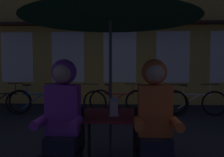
# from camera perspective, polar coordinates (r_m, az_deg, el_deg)

# --- Properties ---
(cafe_table) EXTENTS (0.72, 0.72, 0.74)m
(cafe_table) POSITION_cam_1_polar(r_m,az_deg,el_deg) (2.93, -0.36, -10.50)
(cafe_table) COLOR maroon
(cafe_table) RESTS_ON ground_plane
(patio_umbrella) EXTENTS (2.10, 2.10, 2.31)m
(patio_umbrella) POSITION_cam_1_polar(r_m,az_deg,el_deg) (2.94, -0.37, 17.49)
(patio_umbrella) COLOR #4C4C51
(patio_umbrella) RESTS_ON ground_plane
(lantern) EXTENTS (0.11, 0.11, 0.23)m
(lantern) POSITION_cam_1_polar(r_m,az_deg,el_deg) (2.79, 0.50, -6.55)
(lantern) COLOR white
(lantern) RESTS_ON cafe_table
(chair_left) EXTENTS (0.40, 0.40, 0.87)m
(chair_left) POSITION_cam_1_polar(r_m,az_deg,el_deg) (2.69, -11.43, -15.14)
(chair_left) COLOR black
(chair_left) RESTS_ON ground_plane
(chair_right) EXTENTS (0.40, 0.40, 0.87)m
(chair_right) POSITION_cam_1_polar(r_m,az_deg,el_deg) (2.64, 10.06, -15.53)
(chair_right) COLOR black
(chair_right) RESTS_ON ground_plane
(person_left_hooded) EXTENTS (0.45, 0.56, 1.40)m
(person_left_hooded) POSITION_cam_1_polar(r_m,az_deg,el_deg) (2.55, -11.84, -7.90)
(person_left_hooded) COLOR black
(person_left_hooded) RESTS_ON ground_plane
(person_right_hooded) EXTENTS (0.45, 0.56, 1.40)m
(person_right_hooded) POSITION_cam_1_polar(r_m,az_deg,el_deg) (2.49, 10.31, -8.15)
(person_right_hooded) COLOR black
(person_right_hooded) RESTS_ON ground_plane
(shopfront_building) EXTENTS (10.00, 0.93, 6.20)m
(shopfront_building) POSITION_cam_1_polar(r_m,az_deg,el_deg) (8.42, 1.96, 15.31)
(shopfront_building) COLOR gold
(shopfront_building) RESTS_ON ground_plane
(bicycle_nearest) EXTENTS (1.68, 0.08, 0.84)m
(bicycle_nearest) POSITION_cam_1_polar(r_m,az_deg,el_deg) (7.23, -25.02, -4.88)
(bicycle_nearest) COLOR black
(bicycle_nearest) RESTS_ON ground_plane
(bicycle_second) EXTENTS (1.64, 0.44, 0.84)m
(bicycle_second) POSITION_cam_1_polar(r_m,az_deg,el_deg) (6.78, -17.48, -5.25)
(bicycle_second) COLOR black
(bicycle_second) RESTS_ON ground_plane
(bicycle_third) EXTENTS (1.66, 0.38, 0.84)m
(bicycle_third) POSITION_cam_1_polar(r_m,az_deg,el_deg) (6.53, -8.46, -5.46)
(bicycle_third) COLOR black
(bicycle_third) RESTS_ON ground_plane
(bicycle_fourth) EXTENTS (1.67, 0.30, 0.84)m
(bicycle_fourth) POSITION_cam_1_polar(r_m,az_deg,el_deg) (6.48, 1.60, -5.50)
(bicycle_fourth) COLOR black
(bicycle_fourth) RESTS_ON ground_plane
(bicycle_fifth) EXTENTS (1.65, 0.44, 0.84)m
(bicycle_fifth) POSITION_cam_1_polar(r_m,az_deg,el_deg) (6.45, 10.56, -5.59)
(bicycle_fifth) COLOR black
(bicycle_fifth) RESTS_ON ground_plane
(bicycle_furthest) EXTENTS (1.67, 0.32, 0.84)m
(bicycle_furthest) POSITION_cam_1_polar(r_m,az_deg,el_deg) (6.69, 19.23, -5.39)
(bicycle_furthest) COLOR black
(bicycle_furthest) RESTS_ON ground_plane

